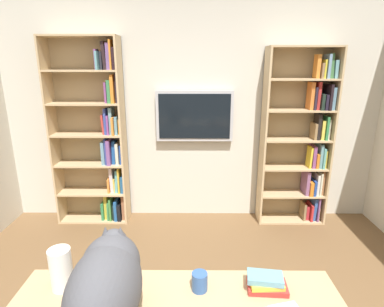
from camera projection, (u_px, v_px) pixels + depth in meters
name	position (u px, v px, depth m)	size (l,w,h in m)	color
wall_back	(192.00, 109.00, 3.70)	(4.52, 0.06, 2.70)	beige
bookshelf_left	(304.00, 140.00, 3.62)	(0.78, 0.28, 2.05)	tan
bookshelf_right	(98.00, 137.00, 3.63)	(0.83, 0.28, 2.16)	tan
wall_mounted_tv	(195.00, 116.00, 3.64)	(0.90, 0.07, 0.59)	#B7B7BC
cat	(107.00, 282.00, 1.35)	(0.31, 0.68, 0.38)	#4C4C51
paper_towel_roll	(61.00, 269.00, 1.57)	(0.11, 0.11, 0.22)	white
coffee_mug	(200.00, 282.00, 1.57)	(0.08, 0.08, 0.10)	#335999
desk_book_stack	(266.00, 283.00, 1.57)	(0.21, 0.14, 0.08)	#B7332D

